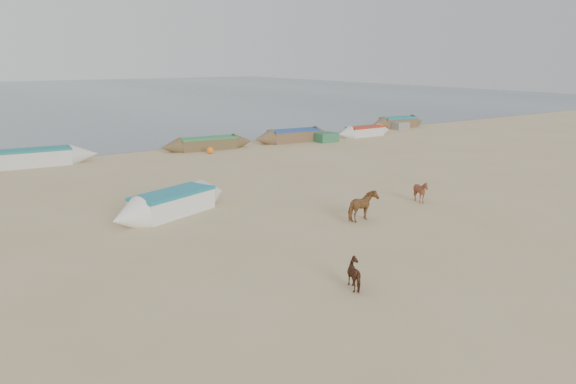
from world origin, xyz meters
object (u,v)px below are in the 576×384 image
at_px(calf_front, 421,191).
at_px(near_canoe, 173,203).
at_px(calf_right, 358,274).
at_px(cow_adult, 362,206).

relative_size(calf_front, near_canoe, 0.17).
xyz_separation_m(calf_front, calf_right, (-8.13, -5.32, -0.09)).
height_order(cow_adult, near_canoe, cow_adult).
bearing_deg(cow_adult, near_canoe, 36.78).
xyz_separation_m(calf_right, near_canoe, (-1.17, 9.52, 0.06)).
height_order(calf_front, calf_right, calf_front).
relative_size(calf_right, near_canoe, 0.14).
bearing_deg(cow_adult, calf_right, 125.70).
bearing_deg(calf_front, near_canoe, -143.00).
height_order(cow_adult, calf_right, cow_adult).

